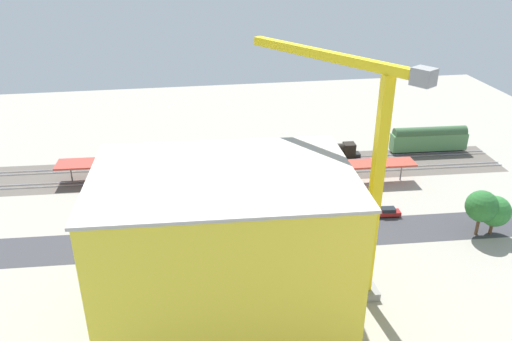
{
  "coord_description": "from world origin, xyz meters",
  "views": [
    {
      "loc": [
        14.58,
        78.6,
        48.03
      ],
      "look_at": [
        2.14,
        -0.58,
        9.88
      ],
      "focal_mm": 35.65,
      "sensor_mm": 36.0,
      "label": 1
    }
  ],
  "objects": [
    {
      "name": "construction_roof_slab",
      "position": [
        10.04,
        24.04,
        21.45
      ],
      "size": [
        32.91,
        22.82,
        0.4
      ],
      "primitive_type": "cube",
      "rotation": [
        0.0,
        0.0,
        -0.05
      ],
      "color": "#B7B2A8",
      "rests_on": "construction_building"
    },
    {
      "name": "platform_canopy_near",
      "position": [
        -8.31,
        -12.84,
        4.13
      ],
      "size": [
        49.62,
        6.66,
        4.33
      ],
      "color": "#C63D2D",
      "rests_on": "ground"
    },
    {
      "name": "construction_building",
      "position": [
        10.04,
        24.04,
        10.62
      ],
      "size": [
        32.28,
        22.2,
        21.25
      ],
      "primitive_type": "cube",
      "rotation": [
        0.0,
        0.0,
        -0.05
      ],
      "color": "yellow",
      "rests_on": "ground"
    },
    {
      "name": "street_tree_2",
      "position": [
        -34.91,
        10.37,
        5.56
      ],
      "size": [
        5.43,
        5.43,
        8.31
      ],
      "color": "brown",
      "rests_on": "ground"
    },
    {
      "name": "tower_crane",
      "position": [
        -8.62,
        20.61,
        20.65
      ],
      "size": [
        17.15,
        25.0,
        34.16
      ],
      "color": "gray",
      "rests_on": "ground"
    },
    {
      "name": "street_tree_1",
      "position": [
        -37.52,
        10.48,
        4.43
      ],
      "size": [
        5.32,
        5.32,
        7.11
      ],
      "color": "brown",
      "rests_on": "ground"
    },
    {
      "name": "parked_car_4",
      "position": [
        4.07,
        2.73,
        0.82
      ],
      "size": [
        4.17,
        1.83,
        1.87
      ],
      "color": "black",
      "rests_on": "ground"
    },
    {
      "name": "track_rails",
      "position": [
        0.0,
        -21.88,
        0.18
      ],
      "size": [
        112.38,
        13.49,
        0.12
      ],
      "color": "#9E9EA8",
      "rests_on": "ground"
    },
    {
      "name": "parked_car_2",
      "position": [
        -9.33,
        2.21,
        0.71
      ],
      "size": [
        4.38,
        2.13,
        1.58
      ],
      "color": "black",
      "rests_on": "ground"
    },
    {
      "name": "locomotive",
      "position": [
        -19.36,
        -25.2,
        1.69
      ],
      "size": [
        13.82,
        3.09,
        4.81
      ],
      "color": "black",
      "rests_on": "ground"
    },
    {
      "name": "box_truck_0",
      "position": [
        20.95,
        9.54,
        1.58
      ],
      "size": [
        9.92,
        2.83,
        3.16
      ],
      "color": "black",
      "rests_on": "ground"
    },
    {
      "name": "street_asphalt",
      "position": [
        0.0,
        5.75,
        0.0
      ],
      "size": [
        112.79,
        14.29,
        0.01
      ],
      "primitive_type": "cube",
      "rotation": [
        0.0,
        0.0,
        -0.05
      ],
      "color": "#38383D",
      "rests_on": "ground"
    },
    {
      "name": "parked_car_0",
      "position": [
        -22.14,
        2.0,
        0.73
      ],
      "size": [
        4.72,
        2.18,
        1.65
      ],
      "color": "black",
      "rests_on": "ground"
    },
    {
      "name": "freight_coach_far",
      "position": [
        20.52,
        -18.56,
        3.21
      ],
      "size": [
        17.73,
        3.81,
        6.11
      ],
      "color": "black",
      "rests_on": "ground"
    },
    {
      "name": "rail_bed",
      "position": [
        0.0,
        -21.88,
        0.0
      ],
      "size": [
        113.06,
        19.92,
        0.01
      ],
      "primitive_type": "cube",
      "rotation": [
        0.0,
        0.0,
        -0.05
      ],
      "color": "#5B544C",
      "rests_on": "ground"
    },
    {
      "name": "passenger_coach",
      "position": [
        -43.14,
        -25.2,
        3.29
      ],
      "size": [
        18.23,
        3.68,
        6.21
      ],
      "color": "black",
      "rests_on": "ground"
    },
    {
      "name": "parked_car_3",
      "position": [
        -2.75,
        2.39,
        0.78
      ],
      "size": [
        4.48,
        2.09,
        1.72
      ],
      "color": "black",
      "rests_on": "ground"
    },
    {
      "name": "street_tree_0",
      "position": [
        14.8,
        11.29,
        5.33
      ],
      "size": [
        6.23,
        6.23,
        8.45
      ],
      "color": "brown",
      "rests_on": "ground"
    },
    {
      "name": "parked_car_1",
      "position": [
        -15.61,
        2.33,
        0.69
      ],
      "size": [
        4.41,
        2.04,
        1.56
      ],
      "color": "black",
      "rests_on": "ground"
    },
    {
      "name": "traffic_light",
      "position": [
        -3.39,
        1.45,
        4.54
      ],
      "size": [
        0.5,
        0.36,
        6.87
      ],
      "color": "#333333",
      "rests_on": "ground"
    },
    {
      "name": "ground_plane",
      "position": [
        0.0,
        0.0,
        0.0
      ],
      "size": [
        179.99,
        179.99,
        0.0
      ],
      "primitive_type": "plane",
      "color": "#9E998C",
      "rests_on": "ground"
    },
    {
      "name": "platform_canopy_far",
      "position": [
        13.34,
        -20.83,
        3.92
      ],
      "size": [
        55.05,
        7.87,
        4.13
      ],
      "color": "#B73328",
      "rests_on": "ground"
    }
  ]
}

